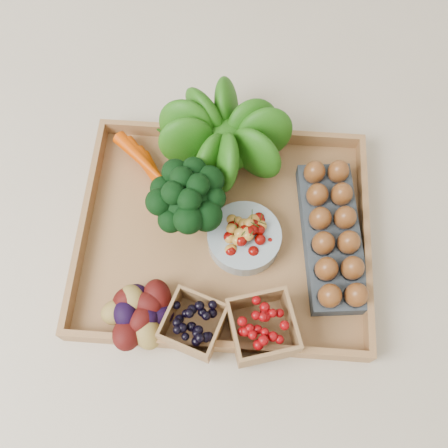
# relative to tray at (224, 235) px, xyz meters

# --- Properties ---
(ground) EXTENTS (4.00, 4.00, 0.00)m
(ground) POSITION_rel_tray_xyz_m (0.00, 0.00, -0.01)
(ground) COLOR beige
(ground) RESTS_ON ground
(tray) EXTENTS (0.55, 0.45, 0.01)m
(tray) POSITION_rel_tray_xyz_m (0.00, 0.00, 0.00)
(tray) COLOR #A47445
(tray) RESTS_ON ground
(carrots) EXTENTS (0.20, 0.14, 0.05)m
(carrots) POSITION_rel_tray_xyz_m (-0.15, 0.11, 0.03)
(carrots) COLOR #D03F00
(carrots) RESTS_ON tray
(lettuce) EXTENTS (0.17, 0.17, 0.17)m
(lettuce) POSITION_rel_tray_xyz_m (-0.01, 0.17, 0.09)
(lettuce) COLOR #18500C
(lettuce) RESTS_ON tray
(broccoli) EXTENTS (0.15, 0.15, 0.12)m
(broccoli) POSITION_rel_tray_xyz_m (-0.07, 0.02, 0.07)
(broccoli) COLOR black
(broccoli) RESTS_ON tray
(cherry_bowl) EXTENTS (0.14, 0.14, 0.04)m
(cherry_bowl) POSITION_rel_tray_xyz_m (0.04, -0.01, 0.03)
(cherry_bowl) COLOR #8C9EA5
(cherry_bowl) RESTS_ON tray
(egg_carton) EXTENTS (0.14, 0.31, 0.03)m
(egg_carton) POSITION_rel_tray_xyz_m (0.20, 0.00, 0.02)
(egg_carton) COLOR #394149
(egg_carton) RESTS_ON tray
(potatoes) EXTENTS (0.14, 0.14, 0.08)m
(potatoes) POSITION_rel_tray_xyz_m (-0.14, -0.17, 0.05)
(potatoes) COLOR #380A08
(potatoes) RESTS_ON tray
(punnet_blackberry) EXTENTS (0.12, 0.12, 0.07)m
(punnet_blackberry) POSITION_rel_tray_xyz_m (-0.04, -0.19, 0.04)
(punnet_blackberry) COLOR black
(punnet_blackberry) RESTS_ON tray
(punnet_raspberry) EXTENTS (0.13, 0.13, 0.07)m
(punnet_raspberry) POSITION_rel_tray_xyz_m (0.08, -0.19, 0.04)
(punnet_raspberry) COLOR #730507
(punnet_raspberry) RESTS_ON tray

